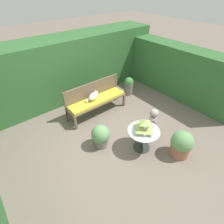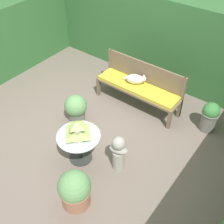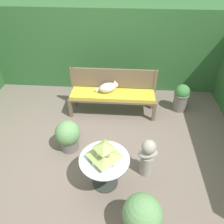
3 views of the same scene
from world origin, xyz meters
The scene contains 11 objects.
ground centered at (0.00, 0.00, 0.00)m, with size 30.00×30.00×0.00m, color #75665B.
foliage_hedge_back centered at (0.00, 2.43, 0.90)m, with size 6.40×1.06×1.79m, color #336633.
garden_bench centered at (0.24, 0.97, 0.40)m, with size 1.69×0.45×0.47m.
bench_backrest centered at (0.24, 1.18, 0.64)m, with size 1.69×0.06×0.88m.
cat centered at (0.15, 1.01, 0.57)m, with size 0.45×0.31×0.21m.
patio_table centered at (0.25, -0.71, 0.41)m, with size 0.68×0.68×0.52m.
pagoda_birdhouse centered at (0.25, -0.71, 0.65)m, with size 0.37×0.37×0.30m.
garden_bust centered at (0.85, -0.48, 0.35)m, with size 0.32×0.24×0.66m.
potted_plant_table_near centered at (0.74, -1.34, 0.30)m, with size 0.46×0.46×0.61m.
potted_plant_hedge_corner centered at (1.62, 1.18, 0.31)m, with size 0.31×0.31×0.58m.
potted_plant_patio_mid centered at (-0.42, -0.07, 0.29)m, with size 0.41×0.41×0.55m.
Camera 3 is at (0.49, -2.59, 2.78)m, focal length 35.00 mm.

